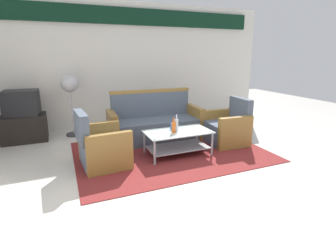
{
  "coord_description": "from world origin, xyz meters",
  "views": [
    {
      "loc": [
        -1.79,
        -3.0,
        1.67
      ],
      "look_at": [
        -0.19,
        0.82,
        0.65
      ],
      "focal_mm": 27.81,
      "sensor_mm": 36.0,
      "label": 1
    }
  ],
  "objects_px": {
    "television": "(21,103)",
    "armchair_right": "(227,128)",
    "armchair_left": "(102,147)",
    "bottle_clear": "(176,125)",
    "couch": "(155,124)",
    "coffee_table": "(178,139)",
    "pedestal_fan": "(70,87)",
    "bottle_orange": "(174,127)",
    "tv_stand": "(25,128)",
    "cup": "(173,126)"
  },
  "relations": [
    {
      "from": "television",
      "to": "armchair_right",
      "type": "bearing_deg",
      "value": 161.57
    },
    {
      "from": "armchair_left",
      "to": "television",
      "type": "relative_size",
      "value": 1.32
    },
    {
      "from": "bottle_clear",
      "to": "television",
      "type": "distance_m",
      "value": 3.02
    },
    {
      "from": "armchair_right",
      "to": "television",
      "type": "height_order",
      "value": "television"
    },
    {
      "from": "couch",
      "to": "bottle_clear",
      "type": "bearing_deg",
      "value": 96.17
    },
    {
      "from": "couch",
      "to": "television",
      "type": "height_order",
      "value": "television"
    },
    {
      "from": "coffee_table",
      "to": "pedestal_fan",
      "type": "height_order",
      "value": "pedestal_fan"
    },
    {
      "from": "armchair_left",
      "to": "pedestal_fan",
      "type": "xyz_separation_m",
      "value": [
        -0.31,
        1.78,
        0.73
      ]
    },
    {
      "from": "couch",
      "to": "coffee_table",
      "type": "bearing_deg",
      "value": 97.42
    },
    {
      "from": "couch",
      "to": "bottle_clear",
      "type": "height_order",
      "value": "couch"
    },
    {
      "from": "bottle_orange",
      "to": "bottle_clear",
      "type": "height_order",
      "value": "bottle_clear"
    },
    {
      "from": "armchair_right",
      "to": "tv_stand",
      "type": "height_order",
      "value": "armchair_right"
    },
    {
      "from": "bottle_clear",
      "to": "coffee_table",
      "type": "bearing_deg",
      "value": -38.38
    },
    {
      "from": "armchair_right",
      "to": "bottle_clear",
      "type": "xyz_separation_m",
      "value": [
        -1.13,
        -0.16,
        0.23
      ]
    },
    {
      "from": "cup",
      "to": "tv_stand",
      "type": "bearing_deg",
      "value": 145.96
    },
    {
      "from": "tv_stand",
      "to": "couch",
      "type": "bearing_deg",
      "value": -20.69
    },
    {
      "from": "bottle_clear",
      "to": "tv_stand",
      "type": "distance_m",
      "value": 3.02
    },
    {
      "from": "bottle_clear",
      "to": "cup",
      "type": "relative_size",
      "value": 2.85
    },
    {
      "from": "armchair_left",
      "to": "bottle_clear",
      "type": "relative_size",
      "value": 2.98
    },
    {
      "from": "bottle_clear",
      "to": "pedestal_fan",
      "type": "relative_size",
      "value": 0.22
    },
    {
      "from": "tv_stand",
      "to": "television",
      "type": "distance_m",
      "value": 0.5
    },
    {
      "from": "armchair_left",
      "to": "tv_stand",
      "type": "relative_size",
      "value": 1.06
    },
    {
      "from": "tv_stand",
      "to": "pedestal_fan",
      "type": "bearing_deg",
      "value": 3.19
    },
    {
      "from": "couch",
      "to": "cup",
      "type": "height_order",
      "value": "couch"
    },
    {
      "from": "bottle_orange",
      "to": "television",
      "type": "relative_size",
      "value": 0.39
    },
    {
      "from": "armchair_right",
      "to": "television",
      "type": "xyz_separation_m",
      "value": [
        -3.56,
        1.61,
        0.47
      ]
    },
    {
      "from": "bottle_clear",
      "to": "television",
      "type": "xyz_separation_m",
      "value": [
        -2.43,
        1.77,
        0.24
      ]
    },
    {
      "from": "couch",
      "to": "coffee_table",
      "type": "height_order",
      "value": "couch"
    },
    {
      "from": "couch",
      "to": "armchair_right",
      "type": "relative_size",
      "value": 2.15
    },
    {
      "from": "armchair_left",
      "to": "television",
      "type": "bearing_deg",
      "value": -149.55
    },
    {
      "from": "armchair_right",
      "to": "cup",
      "type": "height_order",
      "value": "armchair_right"
    },
    {
      "from": "couch",
      "to": "bottle_orange",
      "type": "bearing_deg",
      "value": 91.41
    },
    {
      "from": "armchair_right",
      "to": "coffee_table",
      "type": "height_order",
      "value": "armchair_right"
    },
    {
      "from": "armchair_left",
      "to": "pedestal_fan",
      "type": "relative_size",
      "value": 0.67
    },
    {
      "from": "television",
      "to": "pedestal_fan",
      "type": "distance_m",
      "value": 0.93
    },
    {
      "from": "armchair_left",
      "to": "armchair_right",
      "type": "xyz_separation_m",
      "value": [
        2.35,
        0.12,
        0.0
      ]
    },
    {
      "from": "tv_stand",
      "to": "television",
      "type": "xyz_separation_m",
      "value": [
        0.0,
        0.0,
        0.5
      ]
    },
    {
      "from": "couch",
      "to": "armchair_right",
      "type": "distance_m",
      "value": 1.39
    },
    {
      "from": "bottle_orange",
      "to": "tv_stand",
      "type": "height_order",
      "value": "bottle_orange"
    },
    {
      "from": "couch",
      "to": "tv_stand",
      "type": "relative_size",
      "value": 2.28
    },
    {
      "from": "armchair_right",
      "to": "bottle_orange",
      "type": "xyz_separation_m",
      "value": [
        -1.2,
        -0.21,
        0.22
      ]
    },
    {
      "from": "couch",
      "to": "cup",
      "type": "bearing_deg",
      "value": 96.09
    },
    {
      "from": "cup",
      "to": "television",
      "type": "bearing_deg",
      "value": 145.91
    },
    {
      "from": "cup",
      "to": "bottle_orange",
      "type": "bearing_deg",
      "value": -108.97
    },
    {
      "from": "coffee_table",
      "to": "tv_stand",
      "type": "bearing_deg",
      "value": 143.95
    },
    {
      "from": "armchair_right",
      "to": "cup",
      "type": "bearing_deg",
      "value": 94.5
    },
    {
      "from": "bottle_orange",
      "to": "cup",
      "type": "distance_m",
      "value": 0.2
    },
    {
      "from": "couch",
      "to": "coffee_table",
      "type": "relative_size",
      "value": 1.66
    },
    {
      "from": "bottle_orange",
      "to": "television",
      "type": "xyz_separation_m",
      "value": [
        -2.36,
        1.82,
        0.26
      ]
    },
    {
      "from": "television",
      "to": "tv_stand",
      "type": "bearing_deg",
      "value": 90.0
    }
  ]
}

